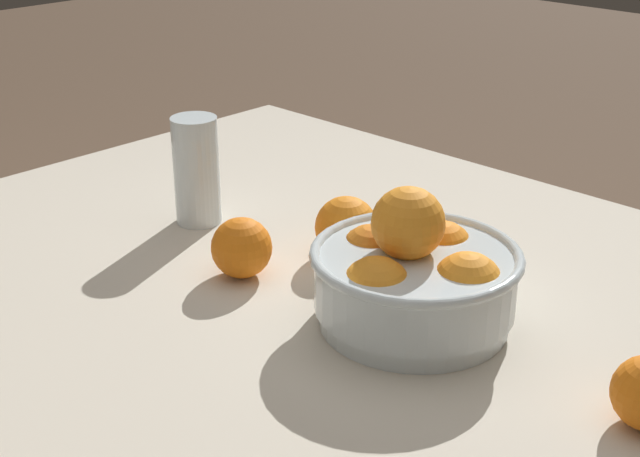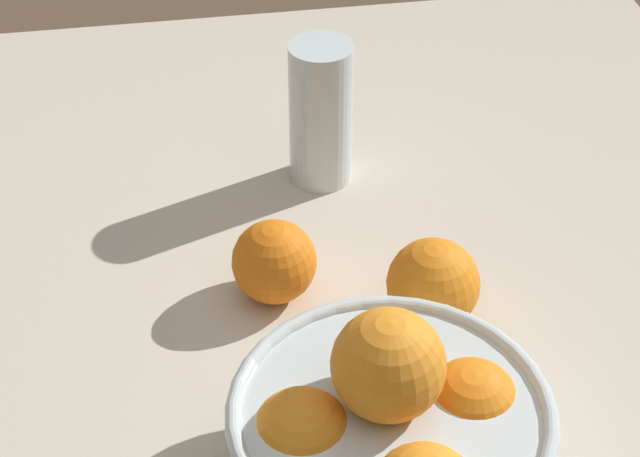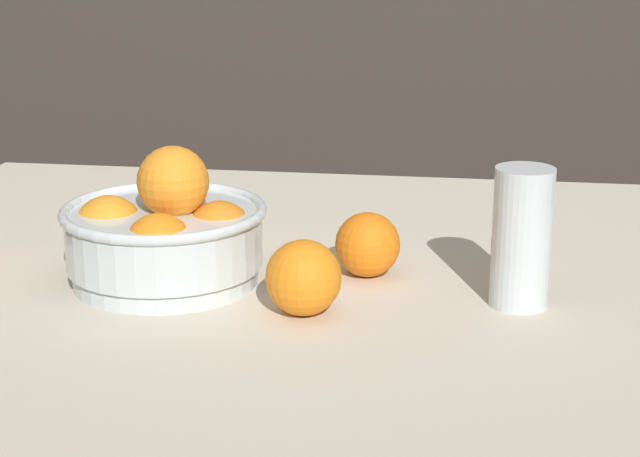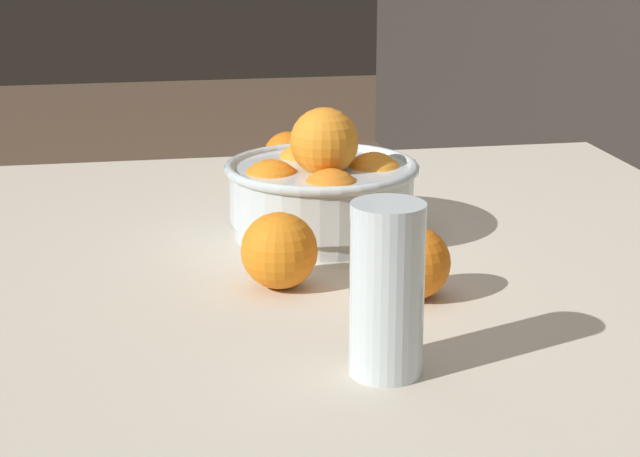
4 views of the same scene
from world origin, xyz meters
TOP-DOWN VIEW (x-y plane):
  - dining_table at (0.00, 0.00)m, footprint 1.21×1.03m
  - fruit_bowl at (-0.16, -0.02)m, footprint 0.24×0.24m
  - juice_glass at (0.24, -0.04)m, footprint 0.06×0.06m
  - orange_loose_front at (0.01, -0.10)m, footprint 0.08×0.08m
  - orange_loose_aside at (0.06, 0.03)m, footprint 0.08×0.08m

SIDE VIEW (x-z plane):
  - dining_table at x=0.00m, z-range 0.30..1.06m
  - orange_loose_aside at x=0.06m, z-range 0.76..0.83m
  - orange_loose_front at x=0.01m, z-range 0.76..0.84m
  - fruit_bowl at x=-0.16m, z-range 0.73..0.90m
  - juice_glass at x=0.24m, z-range 0.75..0.90m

